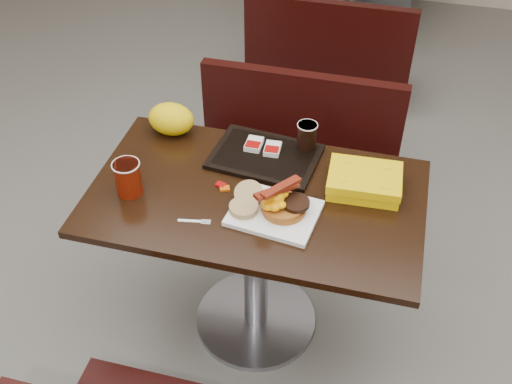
% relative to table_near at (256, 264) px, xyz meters
% --- Properties ---
extents(floor, '(6.00, 7.00, 0.01)m').
position_rel_table_near_xyz_m(floor, '(0.00, 0.00, -0.38)').
color(floor, slate).
rests_on(floor, ground).
extents(table_near, '(1.20, 0.70, 0.75)m').
position_rel_table_near_xyz_m(table_near, '(0.00, 0.00, 0.00)').
color(table_near, black).
rests_on(table_near, floor).
extents(bench_near_n, '(1.00, 0.46, 0.72)m').
position_rel_table_near_xyz_m(bench_near_n, '(0.00, 0.70, -0.02)').
color(bench_near_n, black).
rests_on(bench_near_n, floor).
extents(bench_far_s, '(1.00, 0.46, 0.72)m').
position_rel_table_near_xyz_m(bench_far_s, '(0.00, 1.90, -0.02)').
color(bench_far_s, black).
rests_on(bench_far_s, floor).
extents(platter, '(0.32, 0.26, 0.02)m').
position_rel_table_near_xyz_m(platter, '(0.09, -0.09, 0.38)').
color(platter, white).
rests_on(platter, table_near).
extents(pancake_stack, '(0.20, 0.20, 0.03)m').
position_rel_table_near_xyz_m(pancake_stack, '(0.12, -0.07, 0.41)').
color(pancake_stack, '#A1511A').
rests_on(pancake_stack, platter).
extents(sausage_patty, '(0.12, 0.12, 0.01)m').
position_rel_table_near_xyz_m(sausage_patty, '(0.16, -0.07, 0.43)').
color(sausage_patty, black).
rests_on(sausage_patty, pancake_stack).
extents(scrambled_eggs, '(0.12, 0.11, 0.05)m').
position_rel_table_near_xyz_m(scrambled_eggs, '(0.09, -0.08, 0.45)').
color(scrambled_eggs, '#FFA405').
rests_on(scrambled_eggs, pancake_stack).
extents(bacon_strips, '(0.17, 0.18, 0.01)m').
position_rel_table_near_xyz_m(bacon_strips, '(0.09, -0.08, 0.48)').
color(bacon_strips, '#4E0F05').
rests_on(bacon_strips, scrambled_eggs).
extents(muffin_bottom, '(0.12, 0.12, 0.02)m').
position_rel_table_near_xyz_m(muffin_bottom, '(-0.02, -0.11, 0.40)').
color(muffin_bottom, tan).
rests_on(muffin_bottom, platter).
extents(muffin_top, '(0.11, 0.11, 0.06)m').
position_rel_table_near_xyz_m(muffin_top, '(-0.01, -0.05, 0.42)').
color(muffin_top, tan).
rests_on(muffin_top, platter).
extents(coffee_cup_near, '(0.11, 0.11, 0.13)m').
position_rel_table_near_xyz_m(coffee_cup_near, '(-0.44, -0.10, 0.44)').
color(coffee_cup_near, '#9C1705').
rests_on(coffee_cup_near, table_near).
extents(fork, '(0.12, 0.04, 0.00)m').
position_rel_table_near_xyz_m(fork, '(-0.19, -0.19, 0.38)').
color(fork, white).
rests_on(fork, table_near).
extents(knife, '(0.07, 0.16, 0.00)m').
position_rel_table_near_xyz_m(knife, '(0.19, -0.12, 0.38)').
color(knife, white).
rests_on(knife, table_near).
extents(condiment_syrup, '(0.04, 0.04, 0.01)m').
position_rel_table_near_xyz_m(condiment_syrup, '(-0.12, -0.00, 0.38)').
color(condiment_syrup, '#BC4B08').
rests_on(condiment_syrup, table_near).
extents(condiment_ketchup, '(0.04, 0.04, 0.01)m').
position_rel_table_near_xyz_m(condiment_ketchup, '(-0.14, 0.01, 0.38)').
color(condiment_ketchup, '#8C0504').
rests_on(condiment_ketchup, table_near).
extents(tray, '(0.43, 0.32, 0.02)m').
position_rel_table_near_xyz_m(tray, '(-0.02, 0.21, 0.38)').
color(tray, black).
rests_on(tray, table_near).
extents(hashbrown_sleeve_left, '(0.06, 0.08, 0.02)m').
position_rel_table_near_xyz_m(hashbrown_sleeve_left, '(-0.07, 0.25, 0.40)').
color(hashbrown_sleeve_left, silver).
rests_on(hashbrown_sleeve_left, tray).
extents(hashbrown_sleeve_right, '(0.06, 0.08, 0.02)m').
position_rel_table_near_xyz_m(hashbrown_sleeve_right, '(0.01, 0.24, 0.40)').
color(hashbrown_sleeve_right, silver).
rests_on(hashbrown_sleeve_right, tray).
extents(coffee_cup_far, '(0.09, 0.09, 0.10)m').
position_rel_table_near_xyz_m(coffee_cup_far, '(0.12, 0.30, 0.44)').
color(coffee_cup_far, black).
rests_on(coffee_cup_far, tray).
extents(clamshell, '(0.27, 0.21, 0.07)m').
position_rel_table_near_xyz_m(clamshell, '(0.37, 0.13, 0.41)').
color(clamshell, '#EEBF03').
rests_on(clamshell, table_near).
extents(paper_bag, '(0.22, 0.19, 0.13)m').
position_rel_table_near_xyz_m(paper_bag, '(-0.42, 0.28, 0.44)').
color(paper_bag, '#F6E508').
rests_on(paper_bag, table_near).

